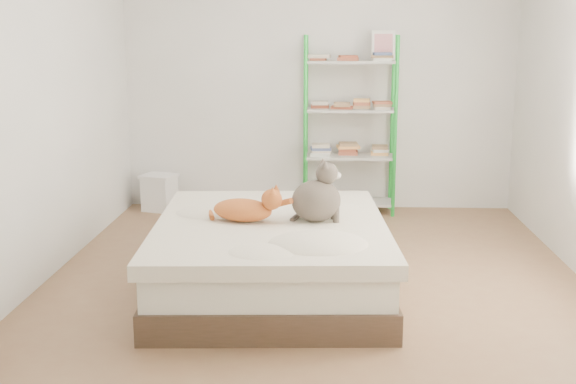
# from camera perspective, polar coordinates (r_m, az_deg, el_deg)

# --- Properties ---
(room) EXTENTS (3.81, 4.21, 2.61)m
(room) POSITION_cam_1_polar(r_m,az_deg,el_deg) (5.03, 2.26, 7.72)
(room) COLOR brown
(room) RESTS_ON ground
(bed) EXTENTS (1.63, 1.98, 0.48)m
(bed) POSITION_cam_1_polar(r_m,az_deg,el_deg) (4.89, -1.35, -5.07)
(bed) COLOR brown
(bed) RESTS_ON ground
(orange_cat) EXTENTS (0.52, 0.36, 0.19)m
(orange_cat) POSITION_cam_1_polar(r_m,az_deg,el_deg) (4.80, -3.61, -1.20)
(orange_cat) COLOR #C97332
(orange_cat) RESTS_ON bed
(grey_cat) EXTENTS (0.40, 0.35, 0.40)m
(grey_cat) POSITION_cam_1_polar(r_m,az_deg,el_deg) (4.78, 2.25, 0.02)
(grey_cat) COLOR #655C53
(grey_cat) RESTS_ON bed
(shelf_unit) EXTENTS (0.88, 0.36, 1.74)m
(shelf_unit) POSITION_cam_1_polar(r_m,az_deg,el_deg) (6.95, 4.94, 5.59)
(shelf_unit) COLOR green
(shelf_unit) RESTS_ON ground
(cardboard_box) EXTENTS (0.54, 0.56, 0.36)m
(cardboard_box) POSITION_cam_1_polar(r_m,az_deg,el_deg) (6.14, 1.18, -2.23)
(cardboard_box) COLOR #AB8146
(cardboard_box) RESTS_ON ground
(white_bin) EXTENTS (0.38, 0.36, 0.36)m
(white_bin) POSITION_cam_1_polar(r_m,az_deg,el_deg) (7.21, -10.12, -0.02)
(white_bin) COLOR white
(white_bin) RESTS_ON ground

